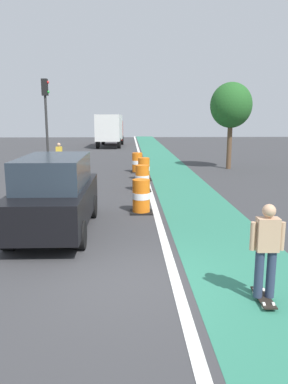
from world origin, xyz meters
The scene contains 13 objects.
ground_plane centered at (0.00, 0.00, 0.00)m, with size 100.00×100.00×0.00m, color #38383A.
bike_lane_strip centered at (2.40, 12.00, 0.00)m, with size 2.50×80.00×0.01m, color #2D755B.
lane_divider_stripe centered at (0.90, 12.00, 0.01)m, with size 0.20×80.00×0.01m, color silver.
skateboarder_on_lane centered at (2.29, -0.94, 0.91)m, with size 0.57×0.81×1.69m.
parked_suv_nearest centered at (-1.96, 3.21, 1.04)m, with size 1.94×4.61×2.04m.
traffic_barrel_front centered at (0.42, 5.13, 0.53)m, with size 0.73×0.73×1.09m.
traffic_barrel_mid centered at (0.58, 8.75, 0.53)m, with size 0.73×0.73×1.09m.
traffic_barrel_back centered at (0.76, 11.54, 0.53)m, with size 0.73×0.73×1.09m.
traffic_barrel_far centered at (0.49, 14.11, 0.53)m, with size 0.73×0.73×1.09m.
delivery_truck_down_block centered at (-1.86, 32.39, 1.85)m, with size 2.59×7.68×3.23m.
traffic_light_corner centered at (-4.59, 15.08, 3.50)m, with size 0.41×0.32×5.10m.
pedestrian_crossing centered at (-3.89, 14.66, 0.86)m, with size 0.34×0.20×1.61m.
street_tree_sidewalk centered at (5.96, 15.41, 3.67)m, with size 2.40×2.40×5.00m.
Camera 1 is at (0.03, -6.78, 3.08)m, focal length 35.42 mm.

